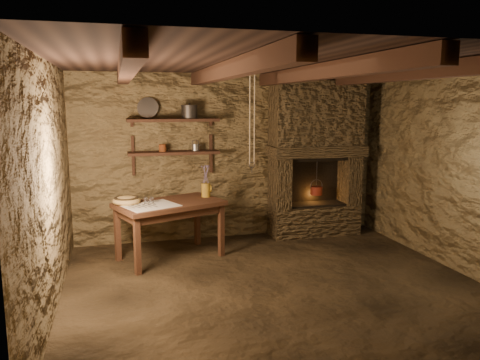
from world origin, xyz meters
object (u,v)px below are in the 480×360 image
object	(u,v)px
work_table	(170,228)
iron_stockpot	(189,113)
stoneware_jug	(206,183)
wooden_bowl	(127,201)
red_pot	(316,190)

from	to	relation	value
work_table	iron_stockpot	xyz separation A→B (m)	(0.38, 0.64, 1.45)
iron_stockpot	work_table	bearing A→B (deg)	-120.27
stoneware_jug	iron_stockpot	distance (m)	1.03
stoneware_jug	wooden_bowl	world-z (taller)	stoneware_jug
work_table	red_pot	bearing A→B (deg)	-7.80
work_table	wooden_bowl	world-z (taller)	wooden_bowl
red_pot	work_table	bearing A→B (deg)	-166.91
wooden_bowl	iron_stockpot	world-z (taller)	iron_stockpot
work_table	wooden_bowl	xyz separation A→B (m)	(-0.53, 0.02, 0.38)
wooden_bowl	work_table	bearing A→B (deg)	-2.62
stoneware_jug	wooden_bowl	bearing A→B (deg)	-170.98
iron_stockpot	wooden_bowl	bearing A→B (deg)	-145.53
work_table	stoneware_jug	bearing A→B (deg)	1.77
work_table	iron_stockpot	bearing A→B (deg)	38.85
wooden_bowl	red_pot	distance (m)	2.83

